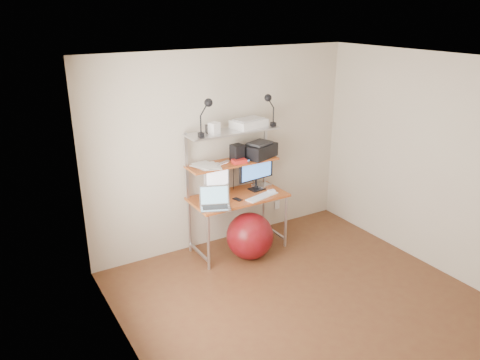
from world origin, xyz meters
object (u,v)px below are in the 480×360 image
object	(u,v)px
monitor_silver	(217,179)
exercise_ball	(250,236)
laptop	(215,203)
printer	(260,150)
monitor_black	(256,170)

from	to	relation	value
monitor_silver	exercise_ball	world-z (taller)	monitor_silver
laptop	exercise_ball	world-z (taller)	laptop
printer	monitor_black	bearing A→B (deg)	-169.99
monitor_black	laptop	xyz separation A→B (m)	(-0.72, -0.23, -0.21)
laptop	printer	xyz separation A→B (m)	(0.80, 0.27, 0.45)
monitor_black	laptop	size ratio (longest dim) A/B	1.22
printer	monitor_silver	bearing A→B (deg)	163.26
monitor_silver	laptop	world-z (taller)	monitor_silver
laptop	printer	size ratio (longest dim) A/B	0.88
monitor_black	exercise_ball	bearing A→B (deg)	-138.15
monitor_silver	exercise_ball	size ratio (longest dim) A/B	0.79
monitor_black	exercise_ball	size ratio (longest dim) A/B	0.90
laptop	printer	world-z (taller)	printer
monitor_black	printer	distance (m)	0.25
monitor_black	monitor_silver	bearing A→B (deg)	172.58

